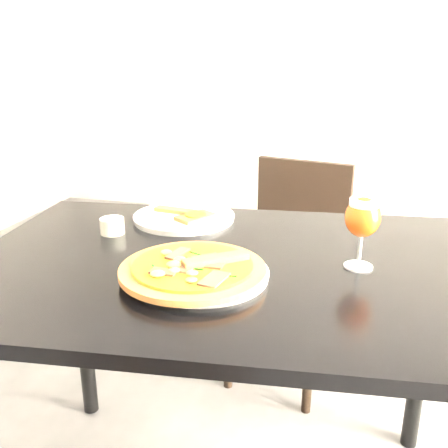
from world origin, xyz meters
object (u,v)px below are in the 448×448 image
(dining_table, at_px, (229,296))
(beer_glass, at_px, (363,218))
(pizza, at_px, (193,268))
(chair_far, at_px, (291,263))

(dining_table, xyz_separation_m, beer_glass, (0.28, 0.04, 0.20))
(dining_table, distance_m, pizza, 0.17)
(chair_far, xyz_separation_m, pizza, (-0.10, -0.83, 0.32))
(dining_table, bearing_deg, pizza, -118.16)
(dining_table, distance_m, beer_glass, 0.35)
(dining_table, relative_size, chair_far, 1.56)
(dining_table, relative_size, pizza, 4.22)
(beer_glass, bearing_deg, dining_table, -172.68)
(dining_table, height_order, beer_glass, beer_glass)
(chair_far, bearing_deg, pizza, -85.06)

